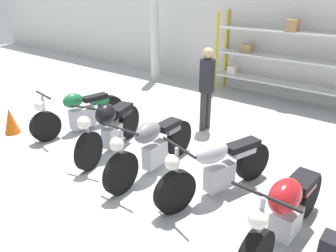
% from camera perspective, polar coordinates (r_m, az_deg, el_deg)
% --- Properties ---
extents(ground_plane, '(30.00, 30.00, 0.00)m').
position_cam_1_polar(ground_plane, '(5.60, -2.61, -7.86)').
color(ground_plane, '#B2B7B7').
extents(back_wall, '(30.00, 0.08, 3.60)m').
position_cam_1_polar(back_wall, '(9.54, 19.87, 15.33)').
color(back_wall, silver).
rests_on(back_wall, ground_plane).
extents(shelving_rack, '(4.23, 0.63, 2.26)m').
position_cam_1_polar(shelving_rack, '(9.20, 20.15, 11.13)').
color(shelving_rack, gold).
rests_on(shelving_rack, ground_plane).
extents(support_pillar, '(0.28, 0.28, 3.60)m').
position_cam_1_polar(support_pillar, '(10.82, -2.35, 17.38)').
color(support_pillar, silver).
rests_on(support_pillar, ground_plane).
extents(motorcycle_green, '(0.64, 2.14, 0.97)m').
position_cam_1_polar(motorcycle_green, '(7.22, -15.22, 2.30)').
color(motorcycle_green, black).
rests_on(motorcycle_green, ground_plane).
extents(motorcycle_black, '(0.83, 2.01, 1.10)m').
position_cam_1_polar(motorcycle_black, '(6.10, -10.12, -0.08)').
color(motorcycle_black, black).
rests_on(motorcycle_black, ground_plane).
extents(motorcycle_grey, '(0.66, 2.17, 1.05)m').
position_cam_1_polar(motorcycle_grey, '(5.34, -2.81, -3.45)').
color(motorcycle_grey, black).
rests_on(motorcycle_grey, ground_plane).
extents(motorcycle_silver, '(0.91, 2.08, 1.00)m').
position_cam_1_polar(motorcycle_silver, '(4.84, 8.54, -7.09)').
color(motorcycle_silver, black).
rests_on(motorcycle_silver, ground_plane).
extents(motorcycle_red, '(0.73, 2.08, 1.04)m').
position_cam_1_polar(motorcycle_red, '(4.17, 19.80, -13.75)').
color(motorcycle_red, black).
rests_on(motorcycle_red, ground_plane).
extents(person_browsing, '(0.33, 0.33, 1.76)m').
position_cam_1_polar(person_browsing, '(6.89, 6.76, 7.52)').
color(person_browsing, '#38332D').
rests_on(person_browsing, ground_plane).
extents(traffic_cone, '(0.32, 0.32, 0.55)m').
position_cam_1_polar(traffic_cone, '(7.64, -25.71, 0.80)').
color(traffic_cone, orange).
rests_on(traffic_cone, ground_plane).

